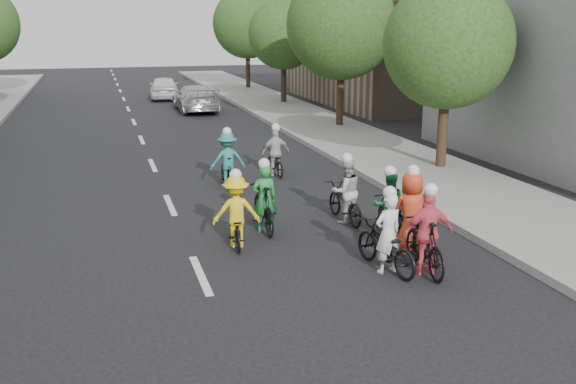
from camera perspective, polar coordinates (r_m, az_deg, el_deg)
name	(u,v)px	position (r m, az deg, el deg)	size (l,w,h in m)	color
ground	(201,275)	(12.28, -7.77, -7.34)	(120.00, 120.00, 0.00)	black
sidewalk_right	(374,150)	(23.78, 7.64, 3.73)	(4.00, 80.00, 0.15)	gray
curb_right	(324,153)	(23.06, 3.21, 3.52)	(0.18, 80.00, 0.18)	#999993
bldg_se	(404,33)	(39.43, 10.25, 13.74)	(10.00, 14.00, 8.00)	gray
tree_r_0	(448,44)	(20.70, 14.03, 12.64)	(4.00, 4.00, 5.97)	black
tree_r_1	(341,25)	(28.82, 4.77, 14.62)	(4.80, 4.80, 6.93)	black
tree_r_2	(284,34)	(37.36, -0.40, 13.86)	(4.00, 4.00, 5.97)	black
tree_r_3	(247,24)	(46.06, -3.64, 14.71)	(4.80, 4.80, 6.93)	black
cyclist_0	(386,243)	(12.34, 8.69, -4.50)	(0.98, 1.90, 1.69)	black
cyclist_1	(388,210)	(14.25, 8.84, -1.62)	(0.82, 1.59, 1.63)	black
cyclist_2	(236,218)	(13.56, -4.65, -2.29)	(1.06, 1.61, 1.69)	black
cyclist_3	(426,240)	(12.34, 12.19, -4.19)	(0.98, 1.82, 1.77)	black
cyclist_4	(409,221)	(13.46, 10.75, -2.58)	(0.83, 1.77, 1.85)	black
cyclist_5	(264,205)	(14.52, -2.17, -1.13)	(0.57, 1.83, 1.70)	black
cyclist_6	(345,198)	(15.23, 5.11, -0.50)	(0.78, 1.76, 1.68)	black
cyclist_7	(227,164)	(18.52, -5.40, 2.53)	(1.05, 1.51, 1.74)	black
cyclist_8	(275,157)	(19.90, -1.13, 3.09)	(0.87, 1.57, 1.62)	black
follow_car_lead	(195,98)	(34.86, -8.24, 8.27)	(1.98, 4.86, 1.41)	#BCBCC1
follow_car_trail	(164,87)	(40.85, -10.97, 9.11)	(1.68, 4.18, 1.42)	white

